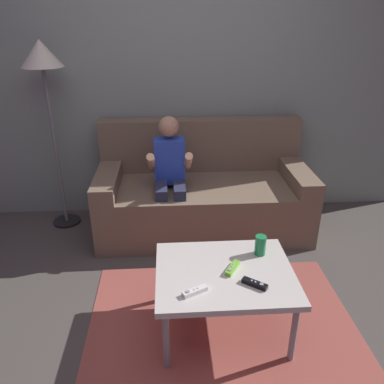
{
  "coord_description": "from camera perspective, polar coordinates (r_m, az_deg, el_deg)",
  "views": [
    {
      "loc": [
        -0.08,
        -1.58,
        1.72
      ],
      "look_at": [
        0.07,
        0.78,
        0.62
      ],
      "focal_mm": 35.86,
      "sensor_mm": 36.0,
      "label": 1
    }
  ],
  "objects": [
    {
      "name": "ground_plane",
      "position": [
        2.33,
        -0.62,
        -22.42
      ],
      "size": [
        8.63,
        8.63,
        0.0
      ],
      "primitive_type": "plane",
      "color": "#4C4742"
    },
    {
      "name": "couch",
      "position": [
        3.3,
        1.6,
        -0.35
      ],
      "size": [
        1.74,
        0.8,
        0.9
      ],
      "color": "#75604C",
      "rests_on": "ground"
    },
    {
      "name": "area_rug",
      "position": [
        2.46,
        4.56,
        -19.23
      ],
      "size": [
        1.61,
        1.22,
        0.01
      ],
      "primitive_type": "cube",
      "color": "#9E4C42",
      "rests_on": "ground"
    },
    {
      "name": "game_remote_white_center",
      "position": [
        2.04,
        0.44,
        -14.54
      ],
      "size": [
        0.14,
        0.09,
        0.03
      ],
      "color": "white",
      "rests_on": "coffee_table"
    },
    {
      "name": "coffee_table",
      "position": [
        2.22,
        4.88,
        -12.45
      ],
      "size": [
        0.77,
        0.63,
        0.41
      ],
      "color": "beige",
      "rests_on": "ground"
    },
    {
      "name": "wall_back",
      "position": [
        3.39,
        -2.47,
        17.07
      ],
      "size": [
        4.32,
        0.05,
        2.5
      ],
      "primitive_type": "cube",
      "color": "gray",
      "rests_on": "ground"
    },
    {
      "name": "game_remote_lime_near_edge",
      "position": [
        2.21,
        6.05,
        -11.18
      ],
      "size": [
        0.1,
        0.14,
        0.03
      ],
      "color": "#72C638",
      "rests_on": "coffee_table"
    },
    {
      "name": "floor_lamp",
      "position": [
        3.26,
        -21.27,
        16.7
      ],
      "size": [
        0.32,
        0.32,
        1.55
      ],
      "color": "black",
      "rests_on": "ground"
    },
    {
      "name": "person_seated_on_couch",
      "position": [
        3.0,
        -3.29,
        2.71
      ],
      "size": [
        0.34,
        0.41,
        1.01
      ],
      "color": "#282D47",
      "rests_on": "ground"
    },
    {
      "name": "soda_can",
      "position": [
        2.33,
        10.13,
        -7.8
      ],
      "size": [
        0.07,
        0.07,
        0.12
      ],
      "primitive_type": "cylinder",
      "color": "#1E7F47",
      "rests_on": "coffee_table"
    },
    {
      "name": "game_remote_black_far_corner",
      "position": [
        2.11,
        9.32,
        -13.31
      ],
      "size": [
        0.13,
        0.11,
        0.03
      ],
      "color": "black",
      "rests_on": "coffee_table"
    }
  ]
}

